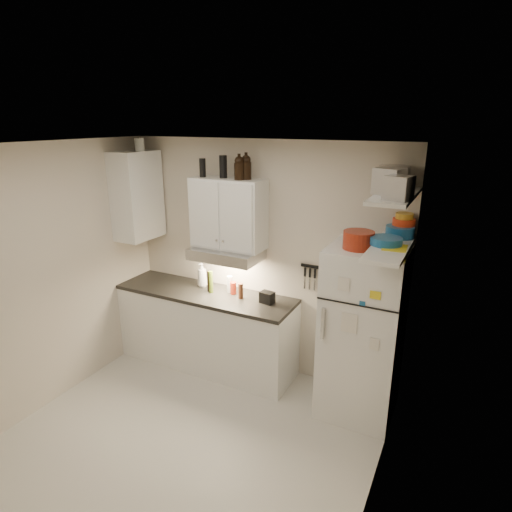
% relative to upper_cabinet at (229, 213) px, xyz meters
% --- Properties ---
extents(floor, '(3.20, 3.00, 0.02)m').
position_rel_upper_cabinet_xyz_m(floor, '(0.30, -1.33, -1.84)').
color(floor, beige).
rests_on(floor, ground).
extents(ceiling, '(3.20, 3.00, 0.02)m').
position_rel_upper_cabinet_xyz_m(ceiling, '(0.30, -1.33, 0.78)').
color(ceiling, white).
rests_on(ceiling, ground).
extents(back_wall, '(3.20, 0.02, 2.60)m').
position_rel_upper_cabinet_xyz_m(back_wall, '(0.30, 0.18, -0.53)').
color(back_wall, beige).
rests_on(back_wall, ground).
extents(left_wall, '(0.02, 3.00, 2.60)m').
position_rel_upper_cabinet_xyz_m(left_wall, '(-1.31, -1.33, -0.53)').
color(left_wall, beige).
rests_on(left_wall, ground).
extents(right_wall, '(0.02, 3.00, 2.60)m').
position_rel_upper_cabinet_xyz_m(right_wall, '(1.91, -1.33, -0.53)').
color(right_wall, beige).
rests_on(right_wall, ground).
extents(base_cabinet, '(2.10, 0.60, 0.88)m').
position_rel_upper_cabinet_xyz_m(base_cabinet, '(-0.25, -0.14, -1.39)').
color(base_cabinet, white).
rests_on(base_cabinet, floor).
extents(countertop, '(2.10, 0.62, 0.04)m').
position_rel_upper_cabinet_xyz_m(countertop, '(-0.25, -0.14, -0.93)').
color(countertop, black).
rests_on(countertop, base_cabinet).
extents(upper_cabinet, '(0.80, 0.33, 0.75)m').
position_rel_upper_cabinet_xyz_m(upper_cabinet, '(0.00, 0.00, 0.00)').
color(upper_cabinet, white).
rests_on(upper_cabinet, back_wall).
extents(side_cabinet, '(0.33, 0.55, 1.00)m').
position_rel_upper_cabinet_xyz_m(side_cabinet, '(-1.14, -0.14, 0.12)').
color(side_cabinet, white).
rests_on(side_cabinet, left_wall).
extents(range_hood, '(0.76, 0.46, 0.12)m').
position_rel_upper_cabinet_xyz_m(range_hood, '(0.00, -0.06, -0.44)').
color(range_hood, silver).
rests_on(range_hood, back_wall).
extents(fridge, '(0.70, 0.68, 1.70)m').
position_rel_upper_cabinet_xyz_m(fridge, '(1.55, -0.18, -0.98)').
color(fridge, white).
rests_on(fridge, floor).
extents(shelf_hi, '(0.30, 0.95, 0.03)m').
position_rel_upper_cabinet_xyz_m(shelf_hi, '(1.75, -0.31, 0.38)').
color(shelf_hi, white).
rests_on(shelf_hi, right_wall).
extents(shelf_lo, '(0.30, 0.95, 0.03)m').
position_rel_upper_cabinet_xyz_m(shelf_lo, '(1.75, -0.31, -0.07)').
color(shelf_lo, white).
rests_on(shelf_lo, right_wall).
extents(knife_strip, '(0.42, 0.02, 0.03)m').
position_rel_upper_cabinet_xyz_m(knife_strip, '(1.00, 0.15, -0.51)').
color(knife_strip, black).
rests_on(knife_strip, back_wall).
extents(dutch_oven, '(0.32, 0.32, 0.16)m').
position_rel_upper_cabinet_xyz_m(dutch_oven, '(1.47, -0.26, -0.05)').
color(dutch_oven, maroon).
rests_on(dutch_oven, fridge).
extents(book_stack, '(0.21, 0.25, 0.08)m').
position_rel_upper_cabinet_xyz_m(book_stack, '(1.79, -0.35, -0.08)').
color(book_stack, yellow).
rests_on(book_stack, fridge).
extents(spice_jar, '(0.07, 0.07, 0.10)m').
position_rel_upper_cabinet_xyz_m(spice_jar, '(1.62, -0.18, -0.08)').
color(spice_jar, silver).
rests_on(spice_jar, fridge).
extents(stock_pot, '(0.34, 0.34, 0.19)m').
position_rel_upper_cabinet_xyz_m(stock_pot, '(1.67, 0.01, 0.49)').
color(stock_pot, silver).
rests_on(stock_pot, shelf_hi).
extents(tin_a, '(0.25, 0.24, 0.21)m').
position_rel_upper_cabinet_xyz_m(tin_a, '(1.70, -0.37, 0.49)').
color(tin_a, '#AAAAAD').
rests_on(tin_a, shelf_hi).
extents(tin_b, '(0.22, 0.22, 0.18)m').
position_rel_upper_cabinet_xyz_m(tin_b, '(1.81, -0.59, 0.48)').
color(tin_b, '#AAAAAD').
rests_on(tin_b, shelf_hi).
extents(bowl_teal, '(0.25, 0.25, 0.10)m').
position_rel_upper_cabinet_xyz_m(bowl_teal, '(1.77, 0.02, 0.00)').
color(bowl_teal, '#195A8E').
rests_on(bowl_teal, shelf_lo).
extents(bowl_orange, '(0.20, 0.20, 0.06)m').
position_rel_upper_cabinet_xyz_m(bowl_orange, '(1.79, 0.08, 0.08)').
color(bowl_orange, red).
rests_on(bowl_orange, bowl_teal).
extents(bowl_yellow, '(0.16, 0.16, 0.05)m').
position_rel_upper_cabinet_xyz_m(bowl_yellow, '(1.79, 0.08, 0.14)').
color(bowl_yellow, '#C18D22').
rests_on(bowl_yellow, bowl_orange).
extents(plates, '(0.35, 0.35, 0.07)m').
position_rel_upper_cabinet_xyz_m(plates, '(1.71, -0.29, -0.02)').
color(plates, '#195A8E').
rests_on(plates, shelf_lo).
extents(growler_a, '(0.12, 0.12, 0.24)m').
position_rel_upper_cabinet_xyz_m(growler_a, '(0.17, -0.06, 0.50)').
color(growler_a, black).
rests_on(growler_a, upper_cabinet).
extents(growler_b, '(0.14, 0.14, 0.25)m').
position_rel_upper_cabinet_xyz_m(growler_b, '(0.22, -0.00, 0.50)').
color(growler_b, black).
rests_on(growler_b, upper_cabinet).
extents(thermos_a, '(0.10, 0.10, 0.23)m').
position_rel_upper_cabinet_xyz_m(thermos_a, '(-0.05, -0.00, 0.49)').
color(thermos_a, black).
rests_on(thermos_a, upper_cabinet).
extents(thermos_b, '(0.09, 0.09, 0.20)m').
position_rel_upper_cabinet_xyz_m(thermos_b, '(-0.29, -0.04, 0.47)').
color(thermos_b, black).
rests_on(thermos_b, upper_cabinet).
extents(side_jar, '(0.12, 0.12, 0.14)m').
position_rel_upper_cabinet_xyz_m(side_jar, '(-1.06, -0.11, 0.69)').
color(side_jar, silver).
rests_on(side_jar, side_cabinet).
extents(soap_bottle, '(0.13, 0.14, 0.32)m').
position_rel_upper_cabinet_xyz_m(soap_bottle, '(-0.37, -0.00, -0.74)').
color(soap_bottle, white).
rests_on(soap_bottle, countertop).
extents(pepper_mill, '(0.07, 0.07, 0.17)m').
position_rel_upper_cabinet_xyz_m(pepper_mill, '(0.20, -0.11, -0.82)').
color(pepper_mill, '#5B2F1B').
rests_on(pepper_mill, countertop).
extents(oil_bottle, '(0.06, 0.06, 0.25)m').
position_rel_upper_cabinet_xyz_m(oil_bottle, '(-0.18, -0.12, -0.78)').
color(oil_bottle, '#475B16').
rests_on(oil_bottle, countertop).
extents(vinegar_bottle, '(0.05, 0.05, 0.24)m').
position_rel_upper_cabinet_xyz_m(vinegar_bottle, '(-0.22, -0.09, -0.79)').
color(vinegar_bottle, black).
rests_on(vinegar_bottle, countertop).
extents(clear_bottle, '(0.08, 0.08, 0.19)m').
position_rel_upper_cabinet_xyz_m(clear_bottle, '(-0.00, -0.00, -0.81)').
color(clear_bottle, silver).
rests_on(clear_bottle, countertop).
extents(red_jar, '(0.09, 0.09, 0.14)m').
position_rel_upper_cabinet_xyz_m(red_jar, '(0.06, -0.04, -0.84)').
color(red_jar, maroon).
rests_on(red_jar, countertop).
extents(caddy, '(0.16, 0.13, 0.12)m').
position_rel_upper_cabinet_xyz_m(caddy, '(0.51, -0.09, -0.84)').
color(caddy, black).
rests_on(caddy, countertop).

